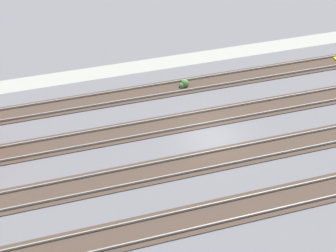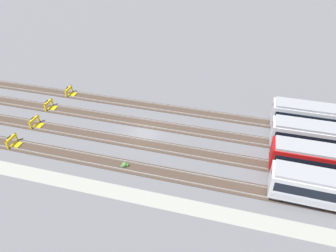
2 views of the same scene
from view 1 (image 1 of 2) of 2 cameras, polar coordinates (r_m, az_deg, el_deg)
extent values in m
plane|color=slate|center=(33.52, 5.37, -1.42)|extent=(400.00, 400.00, 0.00)
cube|color=#9E9E93|center=(41.76, 0.25, 7.82)|extent=(54.00, 2.00, 0.01)
cube|color=#47382D|center=(38.51, 1.92, 4.86)|extent=(90.00, 2.23, 0.06)
cube|color=gray|center=(37.89, 2.25, 4.40)|extent=(90.00, 0.07, 0.15)
cube|color=gray|center=(39.02, 1.61, 5.56)|extent=(90.00, 0.07, 0.15)
cube|color=#47382D|center=(35.11, 4.12, 0.90)|extent=(90.00, 2.24, 0.06)
cube|color=gray|center=(34.52, 4.52, 0.33)|extent=(90.00, 0.07, 0.15)
cube|color=gray|center=(35.57, 3.75, 1.72)|extent=(90.00, 0.07, 0.15)
cube|color=#47382D|center=(31.97, 6.76, -3.88)|extent=(90.00, 2.24, 0.06)
cube|color=gray|center=(31.42, 7.25, -4.59)|extent=(90.00, 0.07, 0.15)
cube|color=gray|center=(32.38, 6.32, -2.92)|extent=(90.00, 0.07, 0.15)
cube|color=#47382D|center=(29.18, 9.99, -9.62)|extent=(90.00, 2.23, 0.06)
cube|color=gray|center=(28.69, 10.59, -10.50)|extent=(90.00, 0.07, 0.15)
cube|color=gray|center=(29.52, 9.44, -8.49)|extent=(90.00, 0.07, 0.15)
sphere|color=#4C7F3D|center=(38.44, 2.07, 5.24)|extent=(0.64, 0.64, 0.64)
sphere|color=#4C7F3D|center=(38.33, 1.69, 4.95)|extent=(0.44, 0.44, 0.44)
sphere|color=#4C7F3D|center=(38.72, 2.30, 5.26)|extent=(0.36, 0.36, 0.36)
camera|label=2|loc=(56.54, -24.46, 40.75)|focal=35.00mm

